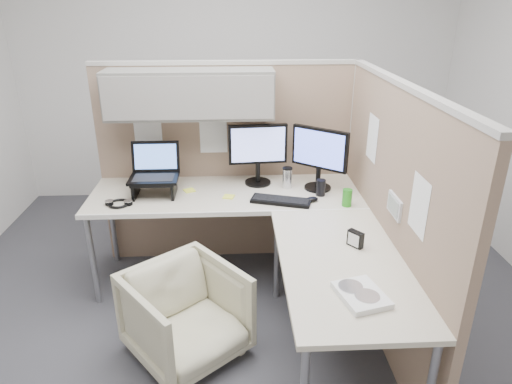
{
  "coord_description": "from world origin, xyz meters",
  "views": [
    {
      "loc": [
        -0.04,
        -2.57,
        2.05
      ],
      "look_at": [
        0.1,
        0.25,
        0.85
      ],
      "focal_mm": 32.0,
      "sensor_mm": 36.0,
      "label": 1
    }
  ],
  "objects_px": {
    "office_chair": "(186,311)",
    "monitor_left": "(258,149)",
    "keyboard": "(281,201)",
    "desk": "(261,222)"
  },
  "relations": [
    {
      "from": "office_chair",
      "to": "monitor_left",
      "type": "distance_m",
      "value": 1.31
    },
    {
      "from": "office_chair",
      "to": "keyboard",
      "type": "xyz_separation_m",
      "value": [
        0.63,
        0.64,
        0.43
      ]
    },
    {
      "from": "desk",
      "to": "office_chair",
      "type": "relative_size",
      "value": 3.17
    },
    {
      "from": "monitor_left",
      "to": "keyboard",
      "type": "xyz_separation_m",
      "value": [
        0.14,
        -0.36,
        -0.26
      ]
    },
    {
      "from": "desk",
      "to": "keyboard",
      "type": "distance_m",
      "value": 0.27
    },
    {
      "from": "desk",
      "to": "keyboard",
      "type": "height_order",
      "value": "keyboard"
    },
    {
      "from": "monitor_left",
      "to": "keyboard",
      "type": "height_order",
      "value": "monitor_left"
    },
    {
      "from": "desk",
      "to": "monitor_left",
      "type": "bearing_deg",
      "value": 88.77
    },
    {
      "from": "office_chair",
      "to": "keyboard",
      "type": "bearing_deg",
      "value": 6.73
    },
    {
      "from": "desk",
      "to": "office_chair",
      "type": "distance_m",
      "value": 0.74
    }
  ]
}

